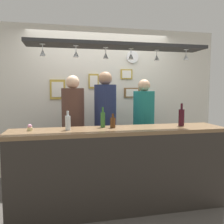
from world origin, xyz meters
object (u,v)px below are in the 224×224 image
(person_middle_navy_shirt, at_px, (105,117))
(bottle_wine_dark_red, at_px, (181,117))
(picture_frame_lower_pair, at_px, (132,93))
(person_left_brown_shirt, at_px, (73,121))
(bottle_soda_clear, at_px, (68,122))
(wall_clock, at_px, (132,57))
(picture_frame_crest, at_px, (94,81))
(bottle_beer_green_import, at_px, (103,119))
(picture_frame_upper_small, at_px, (127,74))
(person_right_teal_shirt, at_px, (144,121))
(picture_frame_caricature, at_px, (58,89))
(cupcake, at_px, (30,128))
(bottle_beer_brown_stubby, at_px, (113,122))

(person_middle_navy_shirt, distance_m, bottle_wine_dark_red, 1.16)
(bottle_wine_dark_red, distance_m, picture_frame_lower_pair, 1.42)
(person_middle_navy_shirt, xyz_separation_m, picture_frame_lower_pair, (0.62, 0.62, 0.37))
(person_left_brown_shirt, distance_m, bottle_soda_clear, 0.77)
(wall_clock, bearing_deg, picture_frame_crest, 179.50)
(bottle_beer_green_import, relative_size, wall_clock, 1.18)
(picture_frame_upper_small, bearing_deg, picture_frame_crest, 180.00)
(person_right_teal_shirt, distance_m, picture_frame_upper_small, 1.00)
(person_middle_navy_shirt, height_order, bottle_wine_dark_red, person_middle_navy_shirt)
(person_middle_navy_shirt, xyz_separation_m, picture_frame_crest, (-0.09, 0.62, 0.57))
(picture_frame_caricature, bearing_deg, person_middle_navy_shirt, -40.70)
(person_left_brown_shirt, bearing_deg, picture_frame_upper_small, 31.66)
(cupcake, bearing_deg, picture_frame_lower_pair, 38.73)
(bottle_beer_green_import, height_order, wall_clock, wall_clock)
(picture_frame_lower_pair, relative_size, picture_frame_caricature, 0.88)
(picture_frame_caricature, bearing_deg, bottle_wine_dark_red, -40.08)
(bottle_beer_brown_stubby, xyz_separation_m, cupcake, (-1.00, -0.00, -0.03))
(picture_frame_upper_small, distance_m, picture_frame_crest, 0.62)
(bottle_beer_green_import, xyz_separation_m, picture_frame_upper_small, (0.66, 1.26, 0.66))
(bottle_soda_clear, relative_size, picture_frame_lower_pair, 0.77)
(cupcake, relative_size, picture_frame_upper_small, 0.35)
(person_right_teal_shirt, xyz_separation_m, bottle_beer_brown_stubby, (-0.66, -0.70, 0.09))
(bottle_soda_clear, distance_m, picture_frame_lower_pair, 1.87)
(bottle_soda_clear, xyz_separation_m, picture_frame_crest, (0.50, 1.38, 0.54))
(bottle_soda_clear, height_order, picture_frame_upper_small, picture_frame_upper_small)
(picture_frame_upper_small, height_order, picture_frame_crest, picture_frame_upper_small)
(person_left_brown_shirt, height_order, cupcake, person_left_brown_shirt)
(person_middle_navy_shirt, height_order, cupcake, person_middle_navy_shirt)
(picture_frame_upper_small, distance_m, picture_frame_caricature, 1.26)
(person_left_brown_shirt, height_order, picture_frame_upper_small, picture_frame_upper_small)
(person_right_teal_shirt, height_order, picture_frame_lower_pair, person_right_teal_shirt)
(person_right_teal_shirt, bearing_deg, person_middle_navy_shirt, 180.00)
(person_right_teal_shirt, height_order, picture_frame_upper_small, picture_frame_upper_small)
(bottle_soda_clear, distance_m, bottle_beer_brown_stubby, 0.56)
(bottle_soda_clear, relative_size, bottle_beer_brown_stubby, 1.28)
(picture_frame_crest, bearing_deg, cupcake, -125.39)
(bottle_beer_green_import, bearing_deg, picture_frame_crest, 87.34)
(person_middle_navy_shirt, relative_size, picture_frame_caricature, 5.22)
(bottle_soda_clear, distance_m, picture_frame_upper_small, 1.89)
(picture_frame_crest, bearing_deg, person_right_teal_shirt, -40.66)
(bottle_wine_dark_red, xyz_separation_m, picture_frame_upper_small, (-0.38, 1.36, 0.64))
(person_left_brown_shirt, distance_m, person_right_teal_shirt, 1.12)
(person_right_teal_shirt, distance_m, cupcake, 1.81)
(person_middle_navy_shirt, height_order, picture_frame_upper_small, picture_frame_upper_small)
(bottle_beer_green_import, height_order, picture_frame_crest, picture_frame_crest)
(person_right_teal_shirt, bearing_deg, bottle_beer_brown_stubby, -133.38)
(person_left_brown_shirt, height_order, person_middle_navy_shirt, person_middle_navy_shirt)
(person_middle_navy_shirt, distance_m, cupcake, 1.25)
(cupcake, xyz_separation_m, picture_frame_crest, (0.94, 1.33, 0.59))
(bottle_soda_clear, xyz_separation_m, picture_frame_lower_pair, (1.21, 1.38, 0.33))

